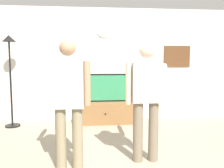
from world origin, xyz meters
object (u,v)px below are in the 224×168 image
object	(u,v)px
television	(105,88)
wall_clock	(104,31)
floor_lamp	(10,62)
framed_picture	(177,56)
tv_stand	(105,112)
person_standing_nearer_lamp	(69,97)
person_standing_nearer_couch	(146,95)

from	to	relation	value
television	wall_clock	xyz separation A→B (m)	(0.00, 0.24, 1.34)
floor_lamp	framed_picture	bearing A→B (deg)	6.32
television	framed_picture	world-z (taller)	framed_picture
floor_lamp	television	bearing A→B (deg)	5.01
tv_stand	television	size ratio (longest dim) A/B	1.20
framed_picture	person_standing_nearer_lamp	xyz separation A→B (m)	(-2.44, -2.54, -0.59)
floor_lamp	person_standing_nearer_couch	size ratio (longest dim) A/B	1.18
wall_clock	person_standing_nearer_lamp	xyz separation A→B (m)	(-0.62, -2.54, -1.19)
tv_stand	framed_picture	bearing A→B (deg)	9.21
television	tv_stand	bearing A→B (deg)	-90.00
floor_lamp	wall_clock	bearing A→B (deg)	11.67
wall_clock	floor_lamp	xyz separation A→B (m)	(-2.05, -0.42, -0.73)
tv_stand	floor_lamp	world-z (taller)	floor_lamp
floor_lamp	person_standing_nearer_lamp	bearing A→B (deg)	-55.82
framed_picture	floor_lamp	xyz separation A→B (m)	(-3.87, -0.43, -0.13)
wall_clock	floor_lamp	bearing A→B (deg)	-168.33
tv_stand	person_standing_nearer_couch	distance (m)	2.26
person_standing_nearer_lamp	television	bearing A→B (deg)	74.97
wall_clock	framed_picture	size ratio (longest dim) A/B	0.47
television	floor_lamp	xyz separation A→B (m)	(-2.05, -0.18, 0.61)
tv_stand	floor_lamp	distance (m)	2.37
framed_picture	floor_lamp	world-z (taller)	floor_lamp
television	wall_clock	world-z (taller)	wall_clock
television	person_standing_nearer_couch	world-z (taller)	person_standing_nearer_couch
person_standing_nearer_lamp	floor_lamp	bearing A→B (deg)	124.18
television	person_standing_nearer_lamp	xyz separation A→B (m)	(-0.62, -2.29, 0.15)
person_standing_nearer_lamp	person_standing_nearer_couch	xyz separation A→B (m)	(1.07, 0.15, -0.01)
television	framed_picture	bearing A→B (deg)	7.78
television	floor_lamp	world-z (taller)	floor_lamp
wall_clock	person_standing_nearer_lamp	world-z (taller)	wall_clock
television	person_standing_nearer_couch	size ratio (longest dim) A/B	0.65
framed_picture	floor_lamp	size ratio (longest dim) A/B	0.33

